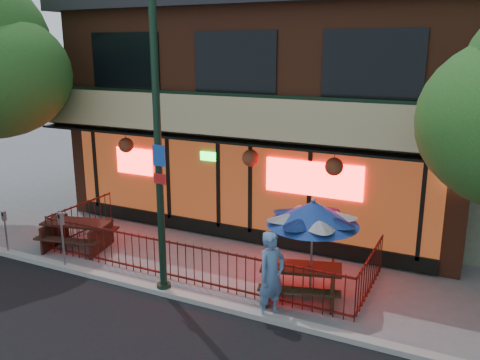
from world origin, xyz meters
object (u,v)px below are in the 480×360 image
(picnic_table_left, at_px, (77,231))
(pedestrian, at_px, (271,276))
(patio_umbrella, at_px, (313,213))
(parking_meter_far, at_px, (5,225))
(street_light, at_px, (158,156))
(parking_meter_near, at_px, (62,231))
(picnic_table_right, at_px, (301,277))

(picnic_table_left, bearing_deg, pedestrian, -9.63)
(patio_umbrella, xyz_separation_m, parking_meter_far, (-7.98, -1.35, -1.11))
(street_light, distance_m, patio_umbrella, 3.51)
(street_light, xyz_separation_m, parking_meter_far, (-4.94, -0.08, -2.32))
(picnic_table_left, xyz_separation_m, patio_umbrella, (6.62, 0.17, 1.44))
(parking_meter_far, bearing_deg, pedestrian, 0.99)
(parking_meter_near, bearing_deg, parking_meter_far, 180.00)
(picnic_table_left, bearing_deg, patio_umbrella, 1.50)
(patio_umbrella, bearing_deg, picnic_table_right, -135.73)
(picnic_table_left, bearing_deg, parking_meter_near, -60.46)
(patio_umbrella, distance_m, parking_meter_far, 8.17)
(street_light, height_order, picnic_table_left, street_light)
(picnic_table_left, relative_size, patio_umbrella, 0.91)
(picnic_table_right, bearing_deg, street_light, -158.79)
(picnic_table_left, bearing_deg, street_light, -17.09)
(picnic_table_left, height_order, pedestrian, pedestrian)
(picnic_table_right, bearing_deg, patio_umbrella, 44.27)
(street_light, bearing_deg, parking_meter_near, -178.48)
(picnic_table_left, distance_m, picnic_table_right, 6.46)
(patio_umbrella, bearing_deg, picnic_table_left, -178.50)
(picnic_table_right, relative_size, parking_meter_near, 1.37)
(street_light, xyz_separation_m, parking_meter_near, (-2.92, -0.08, -2.14))
(street_light, bearing_deg, parking_meter_far, -179.10)
(street_light, bearing_deg, picnic_table_right, 21.21)
(pedestrian, bearing_deg, patio_umbrella, 2.85)
(picnic_table_left, distance_m, patio_umbrella, 6.78)
(street_light, distance_m, parking_meter_far, 5.46)
(street_light, bearing_deg, pedestrian, 1.16)
(picnic_table_left, height_order, parking_meter_near, parking_meter_near)
(picnic_table_right, xyz_separation_m, patio_umbrella, (0.17, 0.16, 1.46))
(picnic_table_right, height_order, parking_meter_far, parking_meter_far)
(patio_umbrella, relative_size, parking_meter_far, 1.86)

